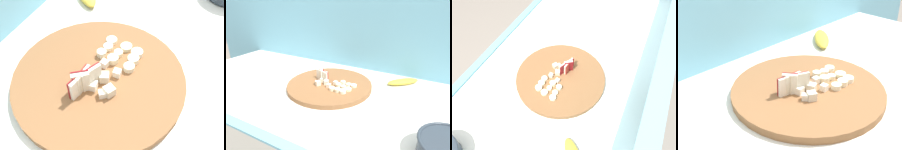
% 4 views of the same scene
% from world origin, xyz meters
% --- Properties ---
extents(tile_backsplash, '(2.40, 0.04, 1.34)m').
position_xyz_m(tile_backsplash, '(0.00, 0.38, 0.67)').
color(tile_backsplash, '#6BADC6').
rests_on(tile_backsplash, ground).
extents(cutting_board, '(0.40, 0.40, 0.02)m').
position_xyz_m(cutting_board, '(0.06, 0.06, 0.92)').
color(cutting_board, brown).
rests_on(cutting_board, tiled_countertop).
extents(apple_wedge_fan, '(0.08, 0.05, 0.05)m').
position_xyz_m(apple_wedge_fan, '(0.01, 0.07, 0.96)').
color(apple_wedge_fan, maroon).
rests_on(apple_wedge_fan, cutting_board).
extents(apple_dice_pile, '(0.10, 0.07, 0.02)m').
position_xyz_m(apple_dice_pile, '(0.05, 0.03, 0.94)').
color(apple_dice_pile, white).
rests_on(apple_dice_pile, cutting_board).
extents(banana_slice_rows, '(0.10, 0.11, 0.02)m').
position_xyz_m(banana_slice_rows, '(0.14, 0.03, 0.94)').
color(banana_slice_rows, '#F4EAC6').
rests_on(banana_slice_rows, cutting_board).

